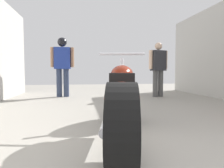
{
  "coord_description": "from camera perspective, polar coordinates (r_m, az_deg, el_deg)",
  "views": [
    {
      "loc": [
        -0.9,
        -0.56,
        0.76
      ],
      "look_at": [
        -0.31,
        3.23,
        0.53
      ],
      "focal_mm": 31.67,
      "sensor_mm": 36.0,
      "label": 1
    }
  ],
  "objects": [
    {
      "name": "mechanic_in_blue",
      "position": [
        6.26,
        13.19,
        5.02
      ],
      "size": [
        0.67,
        0.35,
        1.67
      ],
      "color": "#4C4C4C",
      "rests_on": "ground_plane"
    },
    {
      "name": "ground_plane",
      "position": [
        4.18,
        3.81,
        -7.07
      ],
      "size": [
        16.54,
        16.54,
        0.0
      ],
      "primitive_type": "plane",
      "color": "#9E998E"
    },
    {
      "name": "motorcycle_maroon_cruiser",
      "position": [
        2.23,
        2.8,
        -4.87
      ],
      "size": [
        0.81,
        2.25,
        1.05
      ],
      "color": "black",
      "rests_on": "ground_plane"
    },
    {
      "name": "mechanic_with_helmet",
      "position": [
        6.29,
        -14.12,
        6.33
      ],
      "size": [
        0.71,
        0.28,
        1.82
      ],
      "color": "#2D3851",
      "rests_on": "ground_plane"
    }
  ]
}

